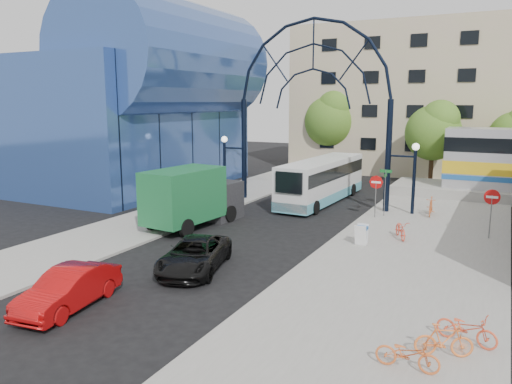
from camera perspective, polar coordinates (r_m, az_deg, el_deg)
The scene contains 21 objects.
ground at distance 21.46m, azimuth -7.23°, elevation -8.43°, with size 120.00×120.00×0.00m, color black.
sidewalk_east at distance 22.15m, azimuth 16.62°, elevation -8.03°, with size 8.00×56.00×0.12m, color gray.
plaza_west at distance 29.80m, azimuth -11.18°, elevation -3.08°, with size 5.00×50.00×0.12m, color gray.
gateway_arch at distance 32.89m, azimuth 6.52°, elevation 13.21°, with size 13.64×0.44×12.10m.
stop_sign at distance 29.95m, azimuth 13.56°, elevation 0.67°, with size 0.80×0.07×2.50m.
do_not_enter_sign at distance 27.23m, azimuth 25.34°, elevation -1.03°, with size 0.76×0.07×2.48m.
street_name_sign at distance 30.42m, azimuth 14.56°, elevation 1.03°, with size 0.70×0.70×2.80m.
sandwich_board at distance 24.29m, azimuth 11.97°, elevation -4.51°, with size 0.55×0.61×0.99m.
transit_hall at distance 41.55m, azimuth -13.53°, elevation 9.82°, with size 16.50×18.00×14.50m.
apartment_block at distance 52.61m, azimuth 16.67°, elevation 10.06°, with size 20.00×12.10×14.00m.
tree_north_a at distance 43.10m, azimuth 19.76°, elevation 6.72°, with size 4.48×4.48×7.00m.
tree_north_b at distance 49.19m, azimuth 8.68°, elevation 8.35°, with size 5.12×5.12×8.00m.
city_bus at distance 34.61m, azimuth 7.56°, elevation 1.38°, with size 2.86×10.78×2.93m.
green_truck at distance 27.84m, azimuth -7.11°, elevation -0.57°, with size 2.99×6.71×3.29m.
black_suv at distance 20.80m, azimuth -7.04°, elevation -7.13°, with size 2.18×4.74×1.32m, color black.
red_sedan at distance 18.14m, azimuth -20.62°, elevation -10.32°, with size 1.44×4.13×1.36m, color #A90A0B.
bike_near_a at distance 25.95m, azimuth 16.21°, elevation -4.13°, with size 0.60×1.73×0.91m, color #F74A31.
bike_near_b at distance 31.63m, azimuth 19.35°, elevation -1.56°, with size 0.52×1.83×1.10m, color #CD5C29.
bike_far_a at distance 15.73m, azimuth 22.93°, elevation -14.15°, with size 0.60×1.71×0.90m, color #EE532F.
bike_far_b at distance 14.77m, azimuth 20.69°, elevation -15.58°, with size 0.44×1.55×0.93m, color orange.
bike_far_c at distance 13.87m, azimuth 16.93°, elevation -17.28°, with size 0.57×1.62×0.85m, color #D9622B.
Camera 1 is at (11.46, -16.79, 6.88)m, focal length 35.00 mm.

